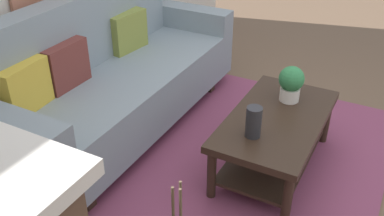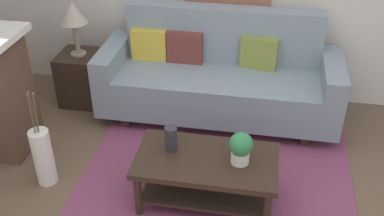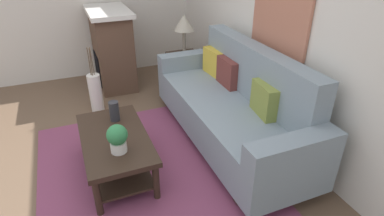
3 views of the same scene
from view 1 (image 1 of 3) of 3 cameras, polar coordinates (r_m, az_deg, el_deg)
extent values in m
plane|color=brown|center=(3.22, 14.47, -8.18)|extent=(9.51, 9.51, 0.00)
cube|color=#843D5B|center=(3.32, 6.17, -5.75)|extent=(2.31, 2.07, 0.01)
cube|color=gray|center=(3.47, -9.04, 1.89)|extent=(1.97, 0.84, 0.40)
cube|color=gray|center=(3.46, -14.04, 10.05)|extent=(1.97, 0.20, 0.56)
cube|color=gray|center=(2.77, -22.46, -6.01)|extent=(0.20, 0.84, 0.60)
cube|color=gray|center=(4.25, -0.47, 9.36)|extent=(0.20, 0.84, 0.60)
cube|color=#332319|center=(3.08, -18.40, -9.50)|extent=(0.08, 0.74, 0.12)
cube|color=#332319|center=(4.24, -1.75, 3.95)|extent=(0.08, 0.74, 0.12)
cube|color=gold|center=(2.95, -21.15, 2.53)|extent=(0.37, 0.15, 0.32)
cube|color=brown|center=(3.17, -16.31, 5.42)|extent=(0.36, 0.12, 0.32)
cube|color=olive|center=(3.69, -8.47, 9.96)|extent=(0.37, 0.16, 0.32)
cube|color=#332319|center=(2.99, 11.13, -1.53)|extent=(1.10, 0.60, 0.05)
cube|color=#332319|center=(3.15, 10.61, -5.91)|extent=(0.98, 0.50, 0.02)
cylinder|color=#332319|center=(2.69, 12.44, -11.73)|extent=(0.06, 0.06, 0.38)
cylinder|color=#332319|center=(3.47, 17.24, -1.69)|extent=(0.06, 0.06, 0.38)
cylinder|color=#332319|center=(2.81, 2.59, -8.72)|extent=(0.06, 0.06, 0.38)
cylinder|color=#332319|center=(3.56, 9.47, 0.29)|extent=(0.06, 0.06, 0.38)
cylinder|color=#2D2D33|center=(2.70, 8.13, -1.83)|extent=(0.10, 0.10, 0.21)
cylinder|color=white|center=(3.17, 12.74, 1.82)|extent=(0.14, 0.14, 0.10)
sphere|color=#317F48|center=(3.11, 13.00, 3.78)|extent=(0.18, 0.18, 0.18)
camera|label=2|loc=(3.56, 72.80, 22.19)|focal=42.52mm
camera|label=3|loc=(5.03, 27.27, 29.22)|focal=29.53mm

